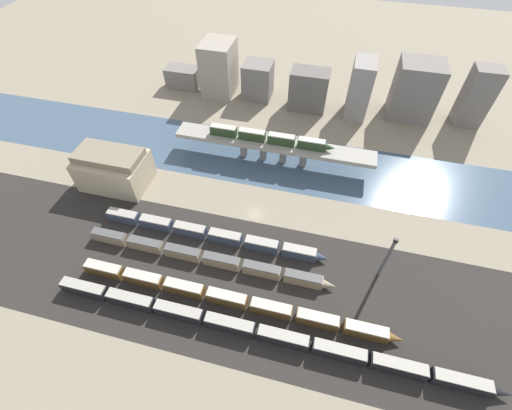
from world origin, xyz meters
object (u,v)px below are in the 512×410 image
(train_on_bridge, at_px, (270,138))
(train_yard_mid, at_px, (232,299))
(train_yard_outer, at_px, (212,234))
(train_yard_far, at_px, (206,258))
(warehouse_building, at_px, (114,169))
(train_yard_near, at_px, (262,333))
(signal_tower, at_px, (387,258))

(train_on_bridge, bearing_deg, train_yard_mid, -87.14)
(train_yard_mid, xyz_separation_m, train_yard_outer, (-11.47, 18.04, -0.09))
(train_yard_far, xyz_separation_m, warehouse_building, (-39.24, 22.42, 4.44))
(train_yard_near, relative_size, train_yard_far, 1.53)
(train_yard_far, relative_size, warehouse_building, 3.28)
(signal_tower, bearing_deg, train_yard_far, -171.15)
(warehouse_building, bearing_deg, signal_tower, -10.05)
(train_yard_far, distance_m, signal_tower, 47.47)
(train_yard_near, height_order, train_yard_far, train_yard_near)
(train_on_bridge, distance_m, train_yard_far, 47.27)
(train_on_bridge, bearing_deg, train_yard_outer, -102.83)
(train_on_bridge, xyz_separation_m, train_yard_near, (12.07, -62.45, -7.79))
(train_yard_far, distance_m, warehouse_building, 45.41)
(warehouse_building, distance_m, signal_tower, 87.06)
(train_on_bridge, xyz_separation_m, train_yard_mid, (2.80, -56.09, -7.87))
(train_yard_far, bearing_deg, train_yard_mid, -44.32)
(train_on_bridge, xyz_separation_m, train_yard_outer, (-8.67, -38.06, -7.95))
(train_yard_far, bearing_deg, warehouse_building, 150.26)
(train_yard_outer, xyz_separation_m, warehouse_building, (-38.12, 14.49, 4.45))
(train_on_bridge, distance_m, train_yard_near, 64.08)
(train_yard_near, relative_size, train_yard_mid, 1.30)
(train_on_bridge, relative_size, warehouse_building, 2.02)
(train_yard_mid, bearing_deg, train_on_bridge, 92.86)
(train_yard_outer, height_order, warehouse_building, warehouse_building)
(train_yard_mid, bearing_deg, train_yard_far, 135.68)
(train_yard_mid, height_order, warehouse_building, warehouse_building)
(warehouse_building, bearing_deg, train_yard_outer, -20.81)
(train_yard_far, height_order, train_yard_outer, train_yard_far)
(train_yard_outer, relative_size, signal_tower, 4.08)
(train_yard_mid, bearing_deg, train_yard_near, -34.43)
(train_yard_far, distance_m, train_yard_outer, 8.01)
(train_on_bridge, distance_m, train_yard_outer, 39.83)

